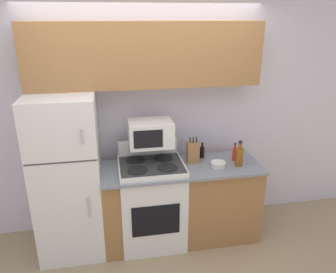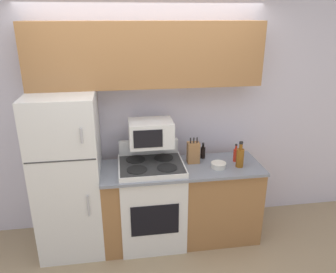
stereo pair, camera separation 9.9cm
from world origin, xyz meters
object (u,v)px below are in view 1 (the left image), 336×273
Objects in this scene: knife_block at (193,152)px; bottle_soy_sauce at (202,152)px; refrigerator at (68,176)px; bowl at (218,164)px; bottle_hot_sauce at (235,154)px; microwave at (151,133)px; bottle_whiskey at (239,156)px; stove at (152,202)px.

knife_block is 1.60× the size of bottle_soy_sauce.
refrigerator reaches higher than bowl.
microwave is at bearing 175.77° from bottle_hot_sauce.
bottle_whiskey is (1.76, -0.17, 0.15)m from refrigerator.
microwave reaches higher than bottle_hot_sauce.
refrigerator is at bearing -179.69° from knife_block.
bottle_hot_sauce is at bearing -4.23° from microwave.
bottle_whiskey is (0.90, -0.20, -0.24)m from microwave.
bowl is 0.27m from bottle_hot_sauce.
bottle_soy_sauce is (0.13, 0.09, -0.04)m from knife_block.
knife_block is at bearing 143.46° from bowl.
microwave is (0.02, 0.11, 0.75)m from stove.
bottle_whiskey is (0.46, -0.18, -0.01)m from knife_block.
bottle_hot_sauce is at bearing -1.12° from refrigerator.
bottle_whiskey is (0.92, -0.10, 0.51)m from stove.
refrigerator is at bearing 174.85° from stove.
stove is 1.04m from bottle_hot_sauce.
microwave is at bearing 163.82° from bowl.
bottle_hot_sauce is (0.46, -0.04, -0.04)m from knife_block.
bowl is at bearing -6.13° from refrigerator.
microwave is 1.60× the size of bottle_whiskey.
knife_block reaches higher than bottle_whiskey.
microwave is 2.25× the size of bottle_hot_sauce.
bottle_hot_sauce is (0.23, 0.13, 0.05)m from bowl.
bottle_hot_sauce is at bearing -5.17° from knife_block.
stove reaches higher than bottle_hot_sauce.
bottle_whiskey is at bearing -12.67° from microwave.
bowl is 0.24m from bottle_whiskey.
stove is at bearing 174.10° from bottle_whiskey.
bottle_soy_sauce is at bearing 16.47° from stove.
refrigerator is at bearing 178.88° from bottle_hot_sauce.
refrigerator reaches higher than bottle_soy_sauce.
stove is 2.46× the size of microwave.
microwave is 0.78m from bowl.
refrigerator reaches higher than knife_block.
stove is at bearing -169.91° from knife_block.
refrigerator is 1.53× the size of stove.
stove is (0.84, -0.08, -0.36)m from refrigerator.
microwave is (0.85, 0.03, 0.39)m from refrigerator.
refrigerator reaches higher than microwave.
bottle_whiskey is at bearing -1.56° from bowl.
microwave reaches higher than bowl.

